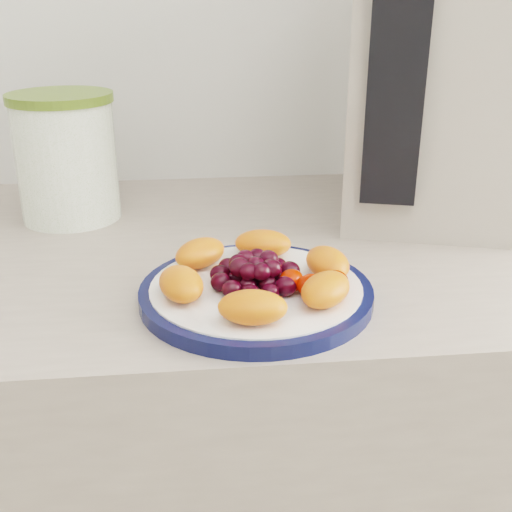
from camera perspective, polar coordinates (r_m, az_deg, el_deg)
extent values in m
cube|color=#A8998B|center=(1.09, 5.42, -20.89)|extent=(3.50, 0.60, 0.90)
cylinder|color=#0D143E|center=(0.67, 0.00, -3.35)|extent=(0.24, 0.24, 0.01)
cylinder|color=white|center=(0.67, 0.00, -3.27)|extent=(0.22, 0.22, 0.02)
cylinder|color=#4D731E|center=(0.93, -16.45, 8.04)|extent=(0.18, 0.18, 0.16)
cylinder|color=#5B7327|center=(0.91, -17.07, 13.33)|extent=(0.19, 0.19, 0.01)
cube|color=#B0A698|center=(0.95, 15.61, 15.42)|extent=(0.30, 0.36, 0.39)
cube|color=black|center=(0.79, 12.35, 14.75)|extent=(0.07, 0.04, 0.29)
ellipsoid|color=#FF571A|center=(0.69, 6.37, -0.60)|extent=(0.05, 0.07, 0.03)
ellipsoid|color=#FF571A|center=(0.73, 0.63, 1.13)|extent=(0.07, 0.05, 0.03)
ellipsoid|color=#FF571A|center=(0.71, -4.99, 0.27)|extent=(0.08, 0.08, 0.03)
ellipsoid|color=#FF571A|center=(0.64, -6.67, -2.46)|extent=(0.06, 0.07, 0.03)
ellipsoid|color=#FF571A|center=(0.59, -0.30, -4.58)|extent=(0.07, 0.05, 0.03)
ellipsoid|color=#FF571A|center=(0.63, 6.20, -2.97)|extent=(0.07, 0.08, 0.03)
ellipsoid|color=black|center=(0.66, 0.00, -1.89)|extent=(0.02, 0.02, 0.02)
ellipsoid|color=black|center=(0.67, 1.68, -1.83)|extent=(0.02, 0.02, 0.02)
ellipsoid|color=black|center=(0.68, 0.66, -1.24)|extent=(0.02, 0.02, 0.02)
ellipsoid|color=black|center=(0.68, -0.98, -1.27)|extent=(0.02, 0.02, 0.02)
ellipsoid|color=black|center=(0.66, -1.69, -1.98)|extent=(0.02, 0.02, 0.02)
ellipsoid|color=black|center=(0.65, -0.70, -2.60)|extent=(0.02, 0.02, 0.02)
ellipsoid|color=black|center=(0.65, 1.02, -2.48)|extent=(0.02, 0.02, 0.02)
ellipsoid|color=black|center=(0.68, 3.01, -1.32)|extent=(0.02, 0.02, 0.02)
ellipsoid|color=black|center=(0.69, 1.98, -0.89)|extent=(0.02, 0.02, 0.02)
ellipsoid|color=black|center=(0.70, 0.48, -0.64)|extent=(0.02, 0.02, 0.02)
ellipsoid|color=black|center=(0.69, -1.14, -0.60)|extent=(0.02, 0.02, 0.02)
ellipsoid|color=black|center=(0.68, -2.49, -1.00)|extent=(0.02, 0.02, 0.02)
ellipsoid|color=black|center=(0.67, -3.23, -1.63)|extent=(0.02, 0.02, 0.02)
ellipsoid|color=black|center=(0.65, -3.13, -2.34)|extent=(0.02, 0.02, 0.02)
ellipsoid|color=black|center=(0.64, -2.15, -2.99)|extent=(0.02, 0.02, 0.02)
ellipsoid|color=black|center=(0.63, -0.53, -3.34)|extent=(0.02, 0.02, 0.02)
ellipsoid|color=black|center=(0.63, 1.26, -3.27)|extent=(0.02, 0.02, 0.02)
ellipsoid|color=black|center=(0.64, 2.66, -2.70)|extent=(0.02, 0.02, 0.02)
ellipsoid|color=black|center=(0.66, 3.28, -2.04)|extent=(0.02, 0.02, 0.02)
ellipsoid|color=black|center=(0.66, 0.00, -0.78)|extent=(0.02, 0.02, 0.02)
ellipsoid|color=black|center=(0.67, 1.10, -0.30)|extent=(0.02, 0.02, 0.02)
ellipsoid|color=black|center=(0.67, 0.10, -0.14)|extent=(0.02, 0.02, 0.02)
ellipsoid|color=black|center=(0.67, -0.94, -0.25)|extent=(0.02, 0.02, 0.02)
ellipsoid|color=black|center=(0.66, -1.56, -0.62)|extent=(0.02, 0.02, 0.02)
ellipsoid|color=black|center=(0.65, -1.47, -1.04)|extent=(0.02, 0.02, 0.02)
ellipsoid|color=black|center=(0.64, -0.67, -1.39)|extent=(0.02, 0.02, 0.02)
ellipsoid|color=black|center=(0.64, 0.46, -1.41)|extent=(0.02, 0.02, 0.02)
ellipsoid|color=black|center=(0.65, 1.36, -1.12)|extent=(0.02, 0.02, 0.02)
ellipsoid|color=red|center=(0.64, 4.97, -2.62)|extent=(0.03, 0.03, 0.02)
ellipsoid|color=red|center=(0.65, 6.98, -2.30)|extent=(0.04, 0.04, 0.02)
ellipsoid|color=red|center=(0.63, 6.34, -3.37)|extent=(0.04, 0.04, 0.02)
ellipsoid|color=red|center=(0.65, 3.13, -2.21)|extent=(0.04, 0.04, 0.02)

